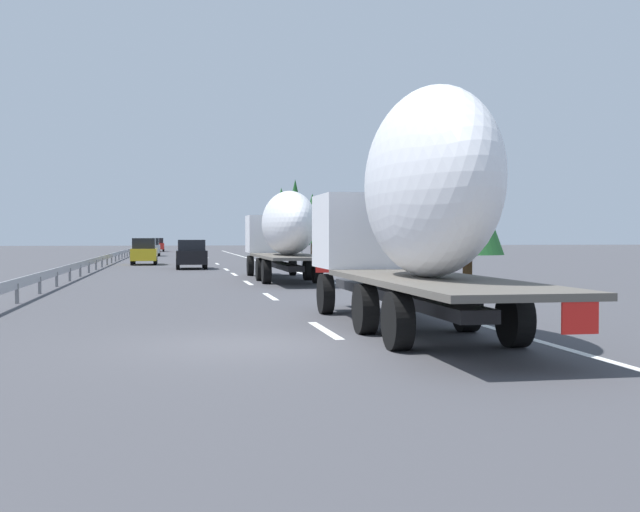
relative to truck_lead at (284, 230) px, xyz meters
The scene contains 24 objects.
ground_plane 19.25m from the truck_lead, 10.86° to the left, with size 260.00×260.00×0.00m, color #424247.
lane_stripe_0 19.46m from the truck_lead, behind, with size 3.20×0.20×0.01m, color white.
lane_stripe_1 9.99m from the truck_lead, 169.32° to the left, with size 3.20×0.20×0.01m, color white.
lane_stripe_2 3.32m from the truck_lead, 130.33° to the left, with size 3.20×0.20×0.01m, color white.
lane_stripe_3 7.10m from the truck_lead, 15.57° to the left, with size 3.20×0.20×0.01m, color white.
lane_stripe_4 13.14m from the truck_lead, ahead, with size 3.20×0.20×0.01m, color white.
lane_stripe_5 23.37m from the truck_lead, ahead, with size 3.20×0.20×0.01m, color white.
lane_stripe_6 41.64m from the truck_lead, ahead, with size 3.20×0.20×0.01m, color white.
lane_stripe_7 53.23m from the truck_lead, ahead, with size 3.20×0.20×0.01m, color white.
lane_stripe_8 59.03m from the truck_lead, ahead, with size 3.20×0.20×0.01m, color white.
lane_stripe_9 61.44m from the truck_lead, ahead, with size 3.20×0.20×0.01m, color white.
edge_line_right 23.96m from the truck_lead, ahead, with size 110.00×0.20×0.01m, color white.
truck_lead is the anchor object (origin of this frame).
truck_trailing 19.78m from the truck_lead, behind, with size 12.13×2.55×4.95m.
car_red_compact 73.91m from the truck_lead, ahead, with size 4.67×1.80×1.85m.
car_yellow_coupe 23.45m from the truck_lead, 17.55° to the left, with size 4.32×1.80×1.91m.
car_silver_hatch 48.73m from the truck_lead, ahead, with size 4.02×1.78×1.86m.
car_black_suv 14.73m from the truck_lead, 15.39° to the left, with size 4.22×1.89×1.82m.
road_sign 14.49m from the truck_lead, 12.35° to the right, with size 0.10×0.90×3.00m.
tree_0 45.24m from the truck_lead, 11.60° to the right, with size 3.14×3.14×6.46m.
tree_1 36.09m from the truck_lead, ahead, with size 2.73×2.73×7.25m.
tree_2 8.51m from the truck_lead, 123.64° to the right, with size 2.99×2.99×5.47m.
tree_3 48.61m from the truck_lead, ahead, with size 2.73×2.73×7.29m.
guardrail_median 23.86m from the truck_lead, 23.80° to the left, with size 94.00×0.10×0.76m.
Camera 1 is at (-14.56, 1.38, 2.00)m, focal length 44.37 mm.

